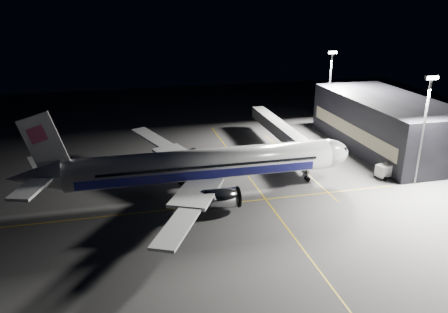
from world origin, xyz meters
TOP-DOWN VIEW (x-y plane):
  - ground at (0.00, 0.00)m, footprint 200.00×200.00m
  - guide_line_main at (10.00, 0.00)m, footprint 0.25×80.00m
  - guide_line_cross at (0.00, -6.00)m, footprint 70.00×0.25m
  - guide_line_side at (22.00, 10.00)m, footprint 0.25×40.00m
  - airliner at (-1.08, 0.00)m, footprint 61.48×54.22m
  - terminal at (45.98, 14.00)m, footprint 18.12×40.00m
  - jet_bridge at (22.00, 18.06)m, footprint 3.60×34.40m
  - floodlight_mast_north at (40.00, 31.99)m, footprint 2.40×0.68m
  - floodlight_mast_south at (40.00, -6.01)m, footprint 2.40×0.67m
  - service_truck at (36.78, -1.85)m, footprint 5.82×3.69m
  - baggage_tug at (1.52, 19.75)m, footprint 2.64×2.41m
  - safety_cone_a at (4.31, 8.91)m, footprint 0.43×0.43m
  - safety_cone_b at (-1.41, 4.00)m, footprint 0.45×0.45m
  - safety_cone_c at (3.05, 9.53)m, footprint 0.39×0.39m

SIDE VIEW (x-z plane):
  - ground at x=0.00m, z-range 0.00..0.00m
  - guide_line_main at x=10.00m, z-range 0.00..0.01m
  - guide_line_cross at x=0.00m, z-range 0.00..0.01m
  - guide_line_side at x=22.00m, z-range 0.00..0.01m
  - safety_cone_c at x=3.05m, z-range 0.00..0.58m
  - safety_cone_a at x=4.31m, z-range 0.00..0.64m
  - safety_cone_b at x=-1.41m, z-range 0.00..0.68m
  - baggage_tug at x=1.52m, z-range -0.06..1.50m
  - service_truck at x=36.78m, z-range 0.10..2.88m
  - jet_bridge at x=22.00m, z-range 1.43..7.73m
  - airliner at x=-1.08m, z-range -3.16..13.48m
  - terminal at x=45.98m, z-range 0.00..12.00m
  - floodlight_mast_north at x=40.00m, z-range 2.02..22.72m
  - floodlight_mast_south at x=40.00m, z-range 2.02..22.72m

